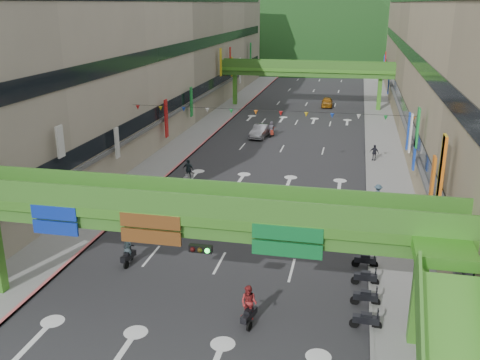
% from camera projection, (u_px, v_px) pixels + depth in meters
% --- Properties ---
extents(road_slab, '(18.00, 140.00, 0.02)m').
position_uv_depth(road_slab, '(293.00, 129.00, 68.39)').
color(road_slab, '#28282B').
rests_on(road_slab, ground).
extents(sidewalk_left, '(4.00, 140.00, 0.15)m').
position_uv_depth(sidewalk_left, '(210.00, 124.00, 70.58)').
color(sidewalk_left, gray).
rests_on(sidewalk_left, ground).
extents(sidewalk_right, '(4.00, 140.00, 0.15)m').
position_uv_depth(sidewalk_right, '(381.00, 133.00, 66.16)').
color(sidewalk_right, gray).
rests_on(sidewalk_right, ground).
extents(curb_left, '(0.20, 140.00, 0.18)m').
position_uv_depth(curb_left, '(224.00, 125.00, 70.20)').
color(curb_left, '#CC5959').
rests_on(curb_left, ground).
extents(curb_right, '(0.20, 140.00, 0.18)m').
position_uv_depth(curb_right, '(366.00, 132.00, 66.54)').
color(curb_right, gray).
rests_on(curb_right, ground).
extents(building_row_left, '(12.80, 95.00, 19.00)m').
position_uv_depth(building_row_left, '(150.00, 51.00, 69.22)').
color(building_row_left, '#9E937F').
rests_on(building_row_left, ground).
extents(building_row_right, '(12.80, 95.00, 19.00)m').
position_uv_depth(building_row_right, '(459.00, 57.00, 61.61)').
color(building_row_right, gray).
rests_on(building_row_right, ground).
extents(overpass_near, '(28.00, 12.27, 7.10)m').
position_uv_depth(overpass_near, '(203.00, 229.00, 25.19)').
color(overpass_near, '#4C9E2D').
rests_on(overpass_near, ground).
extents(overpass_far, '(28.00, 2.20, 7.10)m').
position_uv_depth(overpass_far, '(306.00, 72.00, 80.60)').
color(overpass_far, '#4C9E2D').
rests_on(overpass_far, ground).
extents(hill_left, '(168.00, 140.00, 112.00)m').
position_uv_depth(hill_left, '(287.00, 53.00, 173.43)').
color(hill_left, '#1C4419').
rests_on(hill_left, ground).
extents(hill_right, '(208.00, 176.00, 128.00)m').
position_uv_depth(hill_right, '(410.00, 50.00, 183.93)').
color(hill_right, '#1C4419').
rests_on(hill_right, ground).
extents(bunting_string, '(26.00, 0.36, 0.47)m').
position_uv_depth(bunting_string, '(268.00, 113.00, 47.97)').
color(bunting_string, black).
rests_on(bunting_string, ground).
extents(scooter_rider_near, '(0.67, 1.60, 1.92)m').
position_uv_depth(scooter_rider_near, '(128.00, 252.00, 32.73)').
color(scooter_rider_near, black).
rests_on(scooter_rider_near, ground).
extents(scooter_rider_mid, '(1.01, 1.58, 2.15)m').
position_uv_depth(scooter_rider_mid, '(249.00, 305.00, 26.50)').
color(scooter_rider_mid, black).
rests_on(scooter_rider_mid, ground).
extents(scooter_rider_left, '(1.16, 1.59, 2.21)m').
position_uv_depth(scooter_rider_left, '(188.00, 171.00, 47.51)').
color(scooter_rider_left, '#919298').
rests_on(scooter_rider_left, ground).
extents(scooter_rider_far, '(0.85, 1.57, 1.88)m').
position_uv_depth(scooter_rider_far, '(272.00, 129.00, 64.16)').
color(scooter_rider_far, maroon).
rests_on(scooter_rider_far, ground).
extents(parked_scooter_row, '(1.60, 7.15, 1.08)m').
position_uv_depth(parked_scooter_row, '(365.00, 287.00, 29.37)').
color(parked_scooter_row, black).
rests_on(parked_scooter_row, ground).
extents(car_silver, '(2.13, 4.73, 1.51)m').
position_uv_depth(car_silver, '(260.00, 131.00, 63.97)').
color(car_silver, gray).
rests_on(car_silver, ground).
extents(car_yellow, '(1.82, 4.24, 1.43)m').
position_uv_depth(car_yellow, '(327.00, 102.00, 82.74)').
color(car_yellow, '#BB7518').
rests_on(car_yellow, ground).
extents(pedestrian_red, '(0.88, 0.78, 1.52)m').
position_uv_depth(pedestrian_red, '(435.00, 310.00, 26.75)').
color(pedestrian_red, '#BE3208').
rests_on(pedestrian_red, ground).
extents(pedestrian_dark, '(1.03, 0.72, 1.61)m').
position_uv_depth(pedestrian_dark, '(374.00, 154.00, 54.10)').
color(pedestrian_dark, black).
rests_on(pedestrian_dark, ground).
extents(pedestrian_blue, '(0.90, 0.66, 1.76)m').
position_uv_depth(pedestrian_blue, '(378.00, 197.00, 41.93)').
color(pedestrian_blue, '#334958').
rests_on(pedestrian_blue, ground).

